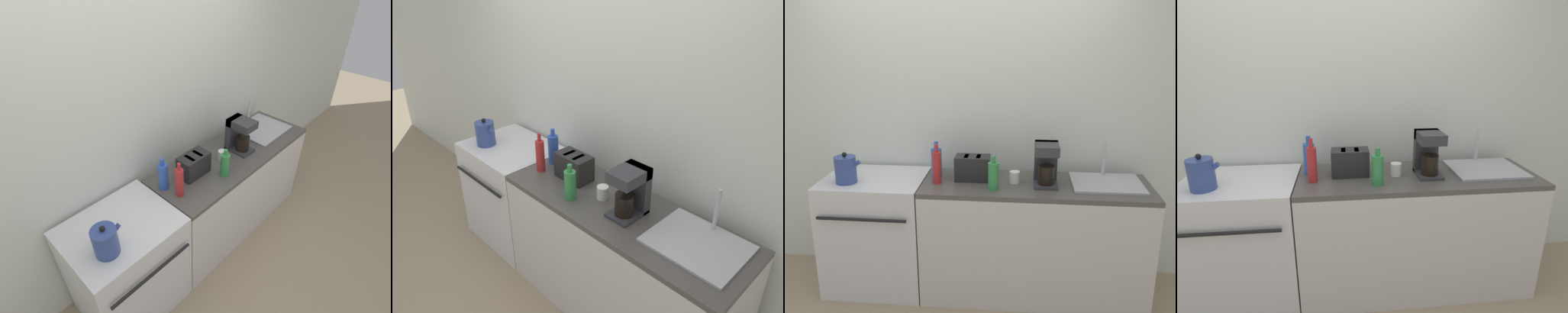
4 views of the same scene
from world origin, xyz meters
TOP-DOWN VIEW (x-y plane):
  - ground_plane at (0.00, 0.00)m, footprint 12.00×12.00m
  - wall_back at (0.00, 0.68)m, footprint 8.00×0.05m
  - stove at (-0.64, 0.31)m, footprint 0.77×0.66m
  - counter_block at (0.60, 0.29)m, footprint 1.68×0.58m
  - kettle at (-0.81, 0.19)m, footprint 0.20×0.16m
  - toaster at (0.12, 0.34)m, footprint 0.26×0.15m
  - coffee_maker at (0.67, 0.30)m, footprint 0.17×0.23m
  - sink_tray at (1.12, 0.34)m, footprint 0.51×0.42m
  - bottle_blue at (-0.16, 0.39)m, footprint 0.08×0.08m
  - bottle_red at (-0.13, 0.24)m, footprint 0.06×0.06m
  - bottle_green at (0.29, 0.15)m, footprint 0.08×0.08m
  - cup_white at (0.44, 0.30)m, footprint 0.08×0.08m

SIDE VIEW (x-z plane):
  - ground_plane at x=0.00m, z-range 0.00..0.00m
  - counter_block at x=0.60m, z-range 0.00..0.91m
  - stove at x=-0.64m, z-range 0.01..0.92m
  - sink_tray at x=1.12m, z-range 0.78..1.06m
  - cup_white at x=0.44m, z-range 0.91..0.99m
  - toaster at x=0.12m, z-range 0.91..1.09m
  - kettle at x=-0.81m, z-range 0.89..1.12m
  - bottle_green at x=0.29m, z-range 0.89..1.13m
  - bottle_blue at x=-0.16m, z-range 0.88..1.16m
  - bottle_red at x=-0.13m, z-range 0.88..1.18m
  - coffee_maker at x=0.67m, z-range 0.92..1.23m
  - wall_back at x=0.00m, z-range 0.00..2.60m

